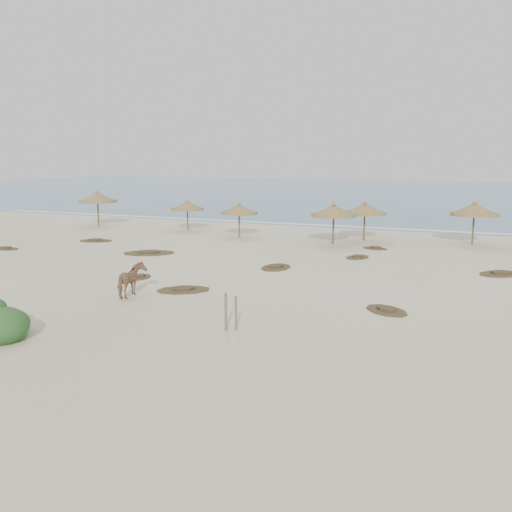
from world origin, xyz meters
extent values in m
plane|color=beige|center=(0.00, 0.00, 0.00)|extent=(160.00, 160.00, 0.00)
cube|color=#2D6188|center=(0.00, 75.00, 0.00)|extent=(200.00, 100.00, 0.01)
cube|color=silver|center=(0.00, 26.00, 0.00)|extent=(70.00, 0.60, 0.01)
cylinder|color=brown|center=(-17.89, 18.53, 1.12)|extent=(0.13, 0.13, 2.24)
cylinder|color=olive|center=(-17.89, 18.53, 2.05)|extent=(4.23, 4.23, 0.19)
cone|color=olive|center=(-17.89, 18.53, 2.40)|extent=(4.08, 4.08, 0.80)
cone|color=olive|center=(-17.89, 18.53, 2.88)|extent=(0.38, 0.38, 0.23)
cylinder|color=brown|center=(-9.38, 18.83, 0.92)|extent=(0.10, 0.10, 1.83)
cylinder|color=olive|center=(-9.38, 18.83, 1.68)|extent=(3.07, 3.07, 0.16)
cone|color=olive|center=(-9.38, 18.83, 1.96)|extent=(2.97, 2.97, 0.65)
cone|color=olive|center=(-9.38, 18.83, 2.36)|extent=(0.31, 0.31, 0.19)
cylinder|color=brown|center=(-4.02, 17.01, 0.95)|extent=(0.11, 0.11, 1.90)
cylinder|color=olive|center=(-4.02, 17.01, 1.74)|extent=(3.05, 3.05, 0.16)
cone|color=olive|center=(-4.02, 17.01, 2.03)|extent=(2.95, 2.95, 0.68)
cone|color=olive|center=(-4.02, 17.01, 2.44)|extent=(0.33, 0.33, 0.20)
cylinder|color=brown|center=(3.25, 16.19, 1.06)|extent=(0.12, 0.12, 2.11)
cylinder|color=olive|center=(3.25, 16.19, 1.93)|extent=(3.82, 3.82, 0.18)
cone|color=olive|center=(3.25, 16.19, 2.26)|extent=(3.69, 3.69, 0.75)
cone|color=olive|center=(3.25, 16.19, 2.72)|extent=(0.36, 0.36, 0.22)
cylinder|color=brown|center=(4.75, 18.78, 1.04)|extent=(0.12, 0.12, 2.08)
cylinder|color=olive|center=(4.75, 18.78, 1.90)|extent=(3.48, 3.48, 0.18)
cone|color=olive|center=(4.75, 18.78, 2.23)|extent=(3.37, 3.37, 0.74)
cone|color=olive|center=(4.75, 18.78, 2.67)|extent=(0.36, 0.36, 0.22)
cylinder|color=brown|center=(11.80, 19.71, 1.10)|extent=(0.13, 0.13, 2.21)
cylinder|color=olive|center=(11.80, 19.71, 2.02)|extent=(4.08, 4.08, 0.19)
cone|color=olive|center=(11.80, 19.71, 2.36)|extent=(3.94, 3.94, 0.79)
cone|color=olive|center=(11.80, 19.71, 2.84)|extent=(0.38, 0.38, 0.23)
imported|color=#976B44|center=(-0.48, -1.22, 0.69)|extent=(1.00, 1.73, 1.38)
cylinder|color=#6C6451|center=(5.20, -3.88, 0.65)|extent=(0.12, 0.12, 1.30)
cylinder|color=#6C6451|center=(5.47, -3.67, 0.58)|extent=(0.11, 0.11, 1.17)
ellipsoid|color=#33632A|center=(-0.81, -7.63, 0.46)|extent=(1.65, 1.65, 1.23)
ellipsoid|color=#33632A|center=(-1.12, -7.01, 0.36)|extent=(1.23, 1.23, 0.93)
camera|label=1|loc=(13.38, -20.35, 5.73)|focal=40.00mm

